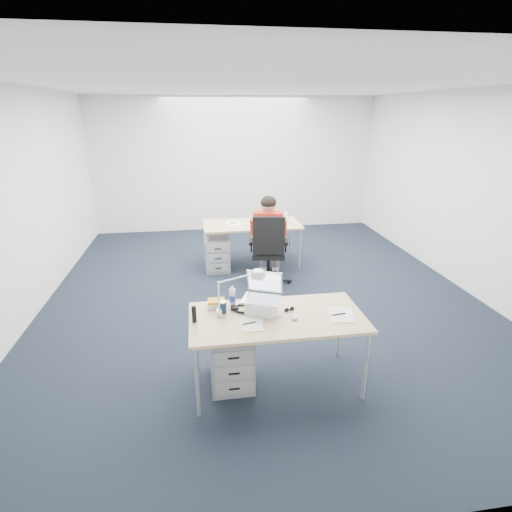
{
  "coord_description": "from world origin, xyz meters",
  "views": [
    {
      "loc": [
        -0.86,
        -5.17,
        2.51
      ],
      "look_at": [
        -0.19,
        -0.69,
        0.85
      ],
      "focal_mm": 28.0,
      "sensor_mm": 36.0,
      "label": 1
    }
  ],
  "objects_px": {
    "desk_far": "(252,226)",
    "silver_laptop": "(261,295)",
    "office_chair": "(268,265)",
    "dark_laptop": "(272,220)",
    "seated_person": "(269,238)",
    "drawer_pedestal_near": "(231,358)",
    "sunglasses": "(289,310)",
    "drawer_pedestal_far": "(217,254)",
    "wireless_keyboard": "(266,315)",
    "far_cup": "(286,216)",
    "computer_mouse": "(295,317)",
    "headphones": "(243,308)",
    "can_koozie": "(223,307)",
    "desk_lamp": "(234,292)",
    "desk_near": "(277,321)",
    "cordless_phone": "(194,314)",
    "bear_figurine": "(258,304)",
    "book_stack": "(217,304)",
    "water_bottle": "(232,296)"
  },
  "relations": [
    {
      "from": "wireless_keyboard",
      "to": "bear_figurine",
      "type": "distance_m",
      "value": 0.14
    },
    {
      "from": "water_bottle",
      "to": "sunglasses",
      "type": "xyz_separation_m",
      "value": [
        0.52,
        -0.19,
        -0.09
      ]
    },
    {
      "from": "drawer_pedestal_far",
      "to": "desk_lamp",
      "type": "height_order",
      "value": "desk_lamp"
    },
    {
      "from": "dark_laptop",
      "to": "desk_lamp",
      "type": "bearing_deg",
      "value": -96.09
    },
    {
      "from": "office_chair",
      "to": "dark_laptop",
      "type": "distance_m",
      "value": 0.81
    },
    {
      "from": "drawer_pedestal_near",
      "to": "book_stack",
      "type": "xyz_separation_m",
      "value": [
        -0.11,
        0.19,
        0.49
      ]
    },
    {
      "from": "silver_laptop",
      "to": "seated_person",
      "type": "bearing_deg",
      "value": 100.69
    },
    {
      "from": "office_chair",
      "to": "bear_figurine",
      "type": "bearing_deg",
      "value": -92.99
    },
    {
      "from": "sunglasses",
      "to": "drawer_pedestal_far",
      "type": "bearing_deg",
      "value": 80.41
    },
    {
      "from": "desk_lamp",
      "to": "seated_person",
      "type": "bearing_deg",
      "value": 68.67
    },
    {
      "from": "desk_far",
      "to": "computer_mouse",
      "type": "xyz_separation_m",
      "value": [
        -0.06,
        -3.26,
        0.06
      ]
    },
    {
      "from": "can_koozie",
      "to": "far_cup",
      "type": "distance_m",
      "value": 3.54
    },
    {
      "from": "seated_person",
      "to": "computer_mouse",
      "type": "relative_size",
      "value": 14.87
    },
    {
      "from": "wireless_keyboard",
      "to": "bear_figurine",
      "type": "bearing_deg",
      "value": 108.3
    },
    {
      "from": "far_cup",
      "to": "headphones",
      "type": "bearing_deg",
      "value": -109.42
    },
    {
      "from": "office_chair",
      "to": "can_koozie",
      "type": "height_order",
      "value": "office_chair"
    },
    {
      "from": "headphones",
      "to": "sunglasses",
      "type": "height_order",
      "value": "headphones"
    },
    {
      "from": "computer_mouse",
      "to": "cordless_phone",
      "type": "height_order",
      "value": "cordless_phone"
    },
    {
      "from": "drawer_pedestal_far",
      "to": "book_stack",
      "type": "xyz_separation_m",
      "value": [
        -0.15,
        -2.79,
        0.49
      ]
    },
    {
      "from": "desk_far",
      "to": "desk_lamp",
      "type": "xyz_separation_m",
      "value": [
        -0.6,
        -3.1,
        0.28
      ]
    },
    {
      "from": "silver_laptop",
      "to": "cordless_phone",
      "type": "bearing_deg",
      "value": -149.53
    },
    {
      "from": "computer_mouse",
      "to": "headphones",
      "type": "relative_size",
      "value": 0.38
    },
    {
      "from": "drawer_pedestal_far",
      "to": "far_cup",
      "type": "relative_size",
      "value": 5.08
    },
    {
      "from": "headphones",
      "to": "far_cup",
      "type": "relative_size",
      "value": 2.18
    },
    {
      "from": "desk_near",
      "to": "water_bottle",
      "type": "bearing_deg",
      "value": 144.02
    },
    {
      "from": "desk_near",
      "to": "sunglasses",
      "type": "height_order",
      "value": "sunglasses"
    },
    {
      "from": "desk_near",
      "to": "drawer_pedestal_far",
      "type": "height_order",
      "value": "desk_near"
    },
    {
      "from": "water_bottle",
      "to": "book_stack",
      "type": "distance_m",
      "value": 0.17
    },
    {
      "from": "water_bottle",
      "to": "desk_lamp",
      "type": "relative_size",
      "value": 0.43
    },
    {
      "from": "drawer_pedestal_far",
      "to": "wireless_keyboard",
      "type": "height_order",
      "value": "wireless_keyboard"
    },
    {
      "from": "desk_far",
      "to": "wireless_keyboard",
      "type": "height_order",
      "value": "wireless_keyboard"
    },
    {
      "from": "seated_person",
      "to": "drawer_pedestal_near",
      "type": "distance_m",
      "value": 2.6
    },
    {
      "from": "wireless_keyboard",
      "to": "can_koozie",
      "type": "bearing_deg",
      "value": 148.96
    },
    {
      "from": "desk_near",
      "to": "computer_mouse",
      "type": "height_order",
      "value": "computer_mouse"
    },
    {
      "from": "drawer_pedestal_far",
      "to": "cordless_phone",
      "type": "xyz_separation_m",
      "value": [
        -0.36,
        -3.04,
        0.53
      ]
    },
    {
      "from": "far_cup",
      "to": "seated_person",
      "type": "bearing_deg",
      "value": -117.49
    },
    {
      "from": "desk_far",
      "to": "sunglasses",
      "type": "distance_m",
      "value": 3.1
    },
    {
      "from": "drawer_pedestal_near",
      "to": "sunglasses",
      "type": "xyz_separation_m",
      "value": [
        0.56,
        0.01,
        0.47
      ]
    },
    {
      "from": "bear_figurine",
      "to": "far_cup",
      "type": "height_order",
      "value": "bear_figurine"
    },
    {
      "from": "bear_figurine",
      "to": "book_stack",
      "type": "bearing_deg",
      "value": 159.51
    },
    {
      "from": "can_koozie",
      "to": "book_stack",
      "type": "xyz_separation_m",
      "value": [
        -0.05,
        0.11,
        -0.02
      ]
    },
    {
      "from": "drawer_pedestal_near",
      "to": "water_bottle",
      "type": "bearing_deg",
      "value": 79.03
    },
    {
      "from": "seated_person",
      "to": "dark_laptop",
      "type": "distance_m",
      "value": 0.45
    },
    {
      "from": "office_chair",
      "to": "silver_laptop",
      "type": "height_order",
      "value": "office_chair"
    },
    {
      "from": "dark_laptop",
      "to": "silver_laptop",
      "type": "bearing_deg",
      "value": -91.33
    },
    {
      "from": "seated_person",
      "to": "drawer_pedestal_near",
      "type": "height_order",
      "value": "seated_person"
    },
    {
      "from": "office_chair",
      "to": "water_bottle",
      "type": "distance_m",
      "value": 2.23
    },
    {
      "from": "desk_far",
      "to": "can_koozie",
      "type": "height_order",
      "value": "can_koozie"
    },
    {
      "from": "desk_far",
      "to": "silver_laptop",
      "type": "relative_size",
      "value": 4.41
    },
    {
      "from": "seated_person",
      "to": "can_koozie",
      "type": "bearing_deg",
      "value": -96.04
    }
  ]
}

